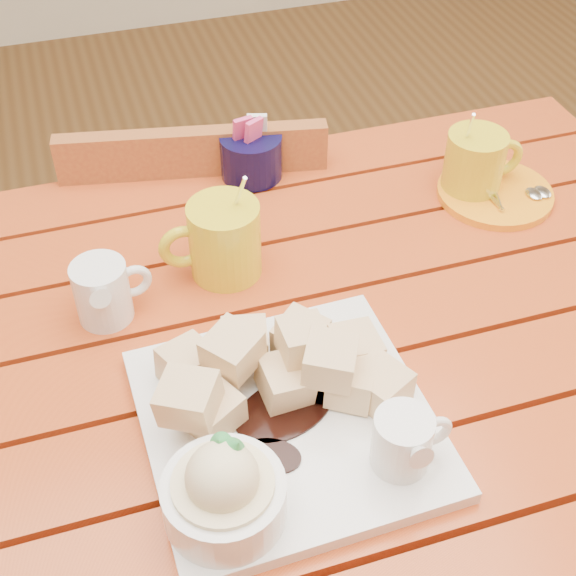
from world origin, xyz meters
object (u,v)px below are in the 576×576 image
object	(u,v)px
dessert_plate	(277,422)
orange_saucer	(496,193)
coffee_mug_right	(476,163)
chair_far	(206,275)
table	(277,400)
coffee_mug_left	(222,239)

from	to	relation	value
dessert_plate	orange_saucer	bearing A→B (deg)	36.86
coffee_mug_right	chair_far	size ratio (longest dim) A/B	0.17
dessert_plate	chair_far	distance (m)	0.68
table	chair_far	xyz separation A→B (m)	(0.00, 0.46, -0.18)
coffee_mug_right	coffee_mug_left	bearing A→B (deg)	-172.18
coffee_mug_left	chair_far	size ratio (longest dim) A/B	0.18
coffee_mug_left	orange_saucer	distance (m)	0.41
table	coffee_mug_left	distance (m)	0.21
table	orange_saucer	size ratio (longest dim) A/B	7.44
table	coffee_mug_right	distance (m)	0.43
dessert_plate	coffee_mug_left	xyz separation A→B (m)	(0.01, 0.28, 0.02)
orange_saucer	table	bearing A→B (deg)	-155.18
table	chair_far	size ratio (longest dim) A/B	1.46
coffee_mug_right	orange_saucer	size ratio (longest dim) A/B	0.85
dessert_plate	chair_far	bearing A→B (deg)	85.67
dessert_plate	coffee_mug_right	xyz separation A→B (m)	(0.39, 0.34, 0.01)
coffee_mug_right	chair_far	world-z (taller)	coffee_mug_right
table	dessert_plate	world-z (taller)	dessert_plate
dessert_plate	coffee_mug_left	bearing A→B (deg)	86.98
table	orange_saucer	xyz separation A→B (m)	(0.38, 0.17, 0.11)
orange_saucer	dessert_plate	bearing A→B (deg)	-143.14
dessert_plate	table	bearing A→B (deg)	73.45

